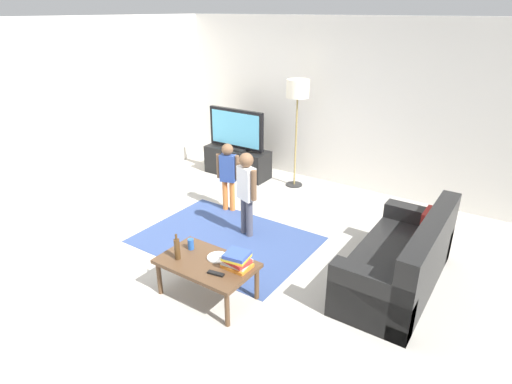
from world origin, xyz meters
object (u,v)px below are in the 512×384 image
at_px(tv_remote, 216,273).
at_px(plate, 218,257).
at_px(floor_lamp, 298,95).
at_px(soda_can, 191,244).
at_px(child_center, 246,187).
at_px(book_stack, 237,260).
at_px(bottle, 177,249).
at_px(child_near_tv, 228,171).
at_px(couch, 404,264).
at_px(coffee_table, 207,266).
at_px(tv_stand, 237,162).
at_px(tv, 236,130).

relative_size(tv_remote, plate, 0.77).
relative_size(floor_lamp, soda_can, 14.83).
height_order(child_center, book_stack, child_center).
bearing_deg(bottle, child_near_tv, 112.91).
bearing_deg(book_stack, plate, 174.41).
xyz_separation_m(couch, bottle, (-1.92, -1.42, 0.25)).
relative_size(child_center, soda_can, 9.54).
height_order(floor_lamp, child_center, floor_lamp).
distance_m(coffee_table, plate, 0.14).
bearing_deg(tv_remote, coffee_table, 141.04).
xyz_separation_m(child_center, bottle, (0.15, -1.44, -0.15)).
height_order(tv_stand, plate, tv_stand).
bearing_deg(child_near_tv, floor_lamp, 76.29).
xyz_separation_m(book_stack, soda_can, (-0.62, 0.01, -0.02)).
xyz_separation_m(couch, tv_remote, (-1.42, -1.42, 0.14)).
distance_m(tv, child_near_tv, 1.45).
xyz_separation_m(tv_stand, bottle, (1.55, -3.14, 0.29)).
bearing_deg(child_near_tv, plate, -55.66).
bearing_deg(soda_can, tv_remote, -22.93).
bearing_deg(plate, tv_stand, 123.01).
relative_size(tv, child_near_tv, 1.06).
height_order(child_near_tv, book_stack, child_near_tv).
xyz_separation_m(tv, plate, (1.88, -2.88, -0.42)).
height_order(tv_remote, soda_can, soda_can).
height_order(tv_stand, soda_can, soda_can).
bearing_deg(couch, child_near_tv, 170.12).
xyz_separation_m(couch, child_center, (-2.07, 0.01, 0.40)).
distance_m(floor_lamp, soda_can, 3.28).
bearing_deg(bottle, plate, 36.00).
distance_m(book_stack, soda_can, 0.62).
distance_m(coffee_table, book_stack, 0.36).
xyz_separation_m(tv_stand, child_center, (1.41, -1.70, 0.44)).
bearing_deg(bottle, tv_remote, 0.00).
distance_m(coffee_table, bottle, 0.35).
bearing_deg(book_stack, tv, 126.53).
xyz_separation_m(tv_remote, plate, (-0.17, 0.24, -0.00)).
bearing_deg(coffee_table, couch, 38.45).
relative_size(couch, coffee_table, 1.80).
bearing_deg(soda_can, child_center, 95.98).
xyz_separation_m(book_stack, bottle, (-0.60, -0.21, 0.04)).
xyz_separation_m(child_near_tv, book_stack, (1.40, -1.68, -0.12)).
distance_m(tv_stand, coffee_table, 3.54).
height_order(child_near_tv, tv_remote, child_near_tv).
height_order(child_center, tv_remote, child_center).
distance_m(tv_stand, couch, 3.88).
bearing_deg(book_stack, tv_stand, 126.34).
bearing_deg(child_center, couch, -0.39).
bearing_deg(book_stack, floor_lamp, 108.99).
bearing_deg(bottle, floor_lamp, 97.97).
bearing_deg(couch, floor_lamp, 141.86).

